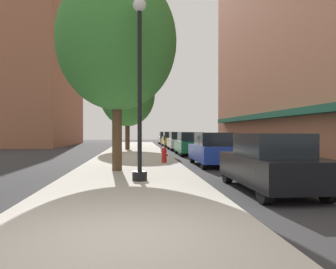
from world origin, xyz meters
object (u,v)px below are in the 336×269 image
(car_green, at_px, (190,144))
(car_silver, at_px, (179,141))
(parking_meter_near, at_px, (161,141))
(lamppost, at_px, (140,85))
(car_blue, at_px, (213,150))
(tree_near, at_px, (127,95))
(car_yellow, at_px, (171,139))
(fire_hydrant, at_px, (164,155))
(parking_meter_far, at_px, (165,143))
(car_white, at_px, (166,138))
(tree_mid, at_px, (117,42))
(car_black, at_px, (270,163))

(car_green, height_order, car_silver, same)
(parking_meter_near, relative_size, car_silver, 0.30)
(lamppost, xyz_separation_m, car_blue, (3.68, 5.39, -2.39))
(tree_near, xyz_separation_m, car_yellow, (4.63, 7.55, -4.15))
(lamppost, height_order, fire_hydrant, lamppost)
(parking_meter_far, height_order, car_white, car_white)
(car_blue, bearing_deg, car_silver, 89.37)
(fire_hydrant, relative_size, parking_meter_far, 0.60)
(car_silver, bearing_deg, tree_mid, -104.60)
(car_blue, height_order, car_yellow, same)
(lamppost, distance_m, car_black, 4.69)
(tree_near, bearing_deg, parking_meter_near, -58.05)
(car_blue, bearing_deg, fire_hydrant, 164.28)
(lamppost, height_order, tree_mid, tree_mid)
(parking_meter_near, bearing_deg, tree_near, 121.95)
(fire_hydrant, height_order, tree_mid, tree_mid)
(tree_mid, distance_m, car_silver, 17.45)
(car_green, bearing_deg, lamppost, -107.16)
(tree_near, relative_size, car_blue, 1.78)
(car_silver, bearing_deg, tree_near, -174.24)
(parking_meter_far, distance_m, car_green, 2.48)
(fire_hydrant, distance_m, car_blue, 2.50)
(lamppost, xyz_separation_m, car_yellow, (3.68, 26.26, -2.39))
(fire_hydrant, relative_size, car_white, 0.18)
(car_blue, bearing_deg, tree_near, 108.56)
(car_silver, height_order, car_white, same)
(fire_hydrant, bearing_deg, tree_mid, -124.64)
(fire_hydrant, distance_m, car_green, 7.08)
(car_black, bearing_deg, car_blue, 89.14)
(car_blue, height_order, car_green, same)
(lamppost, height_order, parking_meter_far, lamppost)
(parking_meter_near, bearing_deg, lamppost, -96.86)
(tree_mid, xyz_separation_m, car_yellow, (4.58, 23.39, -4.56))
(parking_meter_near, xyz_separation_m, car_yellow, (1.95, 11.85, -0.14))
(lamppost, relative_size, car_green, 1.37)
(fire_hydrant, xyz_separation_m, parking_meter_near, (0.45, 8.37, 0.43))
(tree_mid, bearing_deg, car_yellow, 78.91)
(parking_meter_near, height_order, car_yellow, car_yellow)
(car_silver, bearing_deg, parking_meter_near, -111.45)
(parking_meter_near, relative_size, tree_mid, 0.16)
(fire_hydrant, xyz_separation_m, car_yellow, (2.40, 20.22, 0.29))
(lamppost, xyz_separation_m, tree_mid, (-0.90, 2.87, 2.16))
(car_black, distance_m, car_white, 34.68)
(lamppost, bearing_deg, tree_mid, 107.43)
(tree_near, height_order, car_green, tree_near)
(lamppost, height_order, car_white, lamppost)
(fire_hydrant, height_order, car_black, car_black)
(car_green, distance_m, car_white, 20.34)
(car_yellow, bearing_deg, fire_hydrant, -96.84)
(car_black, bearing_deg, tree_near, 101.96)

